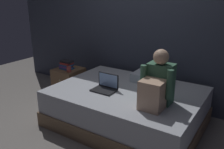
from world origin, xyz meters
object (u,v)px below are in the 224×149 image
at_px(mug, 69,69).
at_px(bed, 127,107).
at_px(book_stack, 67,65).
at_px(person_sitting, 157,85).
at_px(nightstand, 69,83).
at_px(laptop, 106,86).
at_px(pillow, 152,78).

bearing_deg(mug, bed, -5.18).
xyz_separation_m(book_stack, mug, (0.15, -0.10, -0.03)).
bearing_deg(book_stack, person_sitting, -13.17).
distance_m(bed, nightstand, 1.32).
height_order(nightstand, person_sitting, person_sitting).
relative_size(laptop, book_stack, 1.41).
bearing_deg(nightstand, laptop, -20.83).
xyz_separation_m(person_sitting, book_stack, (-1.84, 0.43, -0.16)).
bearing_deg(laptop, mug, 163.02).
bearing_deg(bed, nightstand, 170.14).
bearing_deg(person_sitting, pillow, 117.65).
relative_size(person_sitting, laptop, 2.05).
bearing_deg(laptop, person_sitting, -3.06).
distance_m(laptop, book_stack, 1.15).
height_order(nightstand, mug, mug).
relative_size(pillow, mug, 6.22).
relative_size(bed, book_stack, 8.81).
relative_size(bed, mug, 22.22).
xyz_separation_m(bed, nightstand, (-1.30, 0.23, 0.01)).
xyz_separation_m(nightstand, mug, (0.13, -0.12, 0.31)).
bearing_deg(mug, person_sitting, -10.94).
height_order(laptop, book_stack, laptop).
xyz_separation_m(person_sitting, laptop, (-0.75, 0.04, -0.20)).
bearing_deg(pillow, mug, -165.59).
xyz_separation_m(bed, book_stack, (-1.32, 0.21, 0.35)).
bearing_deg(bed, person_sitting, -22.98).
xyz_separation_m(laptop, mug, (-0.94, 0.29, 0.01)).
height_order(nightstand, pillow, pillow).
relative_size(bed, nightstand, 3.76).
bearing_deg(book_stack, nightstand, 42.44).
height_order(bed, person_sitting, person_sitting).
bearing_deg(laptop, nightstand, 159.17).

